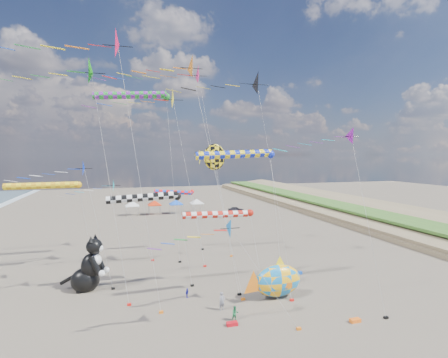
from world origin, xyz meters
The scene contains 28 objects.
ground centered at (0.00, 0.00, 0.00)m, with size 260.00×260.00×0.00m, color brown.
delta_kite_0 centered at (-2.10, 19.71, 20.05)m, with size 12.05×2.63×21.63m.
delta_kite_1 centered at (-8.96, 24.04, 9.82)m, with size 9.63×1.85×11.10m.
delta_kite_2 centered at (-13.73, 15.29, 12.20)m, with size 10.02×1.81×13.49m.
delta_kite_3 centered at (-0.21, 2.35, 7.97)m, with size 10.03×1.71×9.21m.
delta_kite_4 centered at (6.93, 14.92, 21.73)m, with size 12.88×3.00×23.45m.
delta_kite_5 centered at (1.04, 22.92, 24.08)m, with size 16.40×2.72×25.74m.
delta_kite_6 centered at (-11.78, 10.82, 20.57)m, with size 11.38×2.45×22.07m.
delta_kite_7 centered at (-9.38, 8.40, 22.48)m, with size 13.39×2.61×24.06m.
delta_kite_8 centered at (9.06, 1.94, 15.06)m, with size 9.27×1.64×16.33m.
delta_kite_9 centered at (-2.38, 8.97, 21.15)m, with size 11.22×2.17×22.54m.
windsock_0 centered at (-5.91, 13.82, 9.60)m, with size 8.63×0.80×10.04m.
windsock_1 centered at (-16.72, 22.64, 10.31)m, with size 9.53×0.81×10.75m.
windsock_2 centered at (-6.59, 22.33, 21.00)m, with size 10.28×0.94×21.53m.
windsock_3 centered at (0.64, 9.75, 8.23)m, with size 8.35×0.69×8.62m.
windsock_4 centered at (2.54, 10.26, 13.88)m, with size 9.30×0.81×14.34m.
windsock_5 centered at (-0.96, 27.39, 8.53)m, with size 7.05×0.61×8.92m.
angelfish_kite centered at (0.49, 12.19, 13.57)m, with size 3.74×3.02×15.00m.
cat_inflatable centered at (-11.77, 15.84, 2.89)m, with size 4.29×2.14×5.79m, color black, non-canonical shape.
fish_inflatable centered at (5.95, 8.44, 1.76)m, with size 6.32×2.55×4.16m.
person_adult centered at (0.09, 7.46, 0.83)m, with size 0.60×0.40×1.66m, color gray.
child_green centered at (0.60, 5.24, 0.63)m, with size 0.61×0.47×1.25m, color #1F7944.
child_blue centered at (-2.40, 11.06, 0.47)m, with size 0.55×0.23×0.94m, color #2324B7.
kite_bag_0 centered at (10.09, 2.16, 0.15)m, with size 0.90×0.44×0.30m, color orange.
kite_bag_1 centered at (11.24, 14.03, 0.15)m, with size 0.90×0.44×0.30m, color blue.
kite_bag_2 centered at (0.10, 4.51, 0.15)m, with size 0.90×0.44×0.30m, color red.
tent_row centered at (1.50, 60.00, 3.15)m, with size 19.20×4.20×3.80m.
parked_car centered at (18.32, 58.00, 0.64)m, with size 1.52×3.77×1.29m, color #26262D.
Camera 1 is at (-8.36, -21.70, 13.91)m, focal length 28.00 mm.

